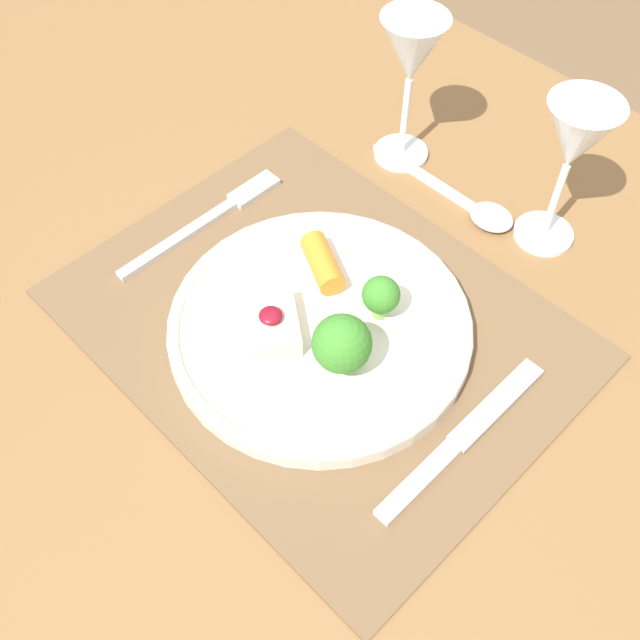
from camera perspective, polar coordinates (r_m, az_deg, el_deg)
The scene contains 9 objects.
ground_plane at distance 1.44m, azimuth -0.06°, elevation -19.14°, with size 8.00×8.00×0.00m, color brown.
dining_table at distance 0.80m, azimuth -0.10°, elevation -3.99°, with size 1.55×1.02×0.78m.
placemat at distance 0.73m, azimuth -0.11°, elevation -0.23°, with size 0.47×0.37×0.00m, color brown.
dinner_plate at distance 0.71m, azimuth 0.08°, elevation -0.36°, with size 0.29×0.29×0.08m.
fork at distance 0.83m, azimuth -8.17°, elevation 7.82°, with size 0.02×0.21×0.01m.
knife at distance 0.66m, azimuth 10.04°, elevation -9.56°, with size 0.02×0.21×0.01m.
spoon at distance 0.85m, azimuth 11.60°, elevation 8.50°, with size 0.20×0.04×0.01m.
wine_glass_near at distance 0.76m, azimuth 18.81°, elevation 12.59°, with size 0.07×0.07×0.17m.
wine_glass_far at distance 0.83m, azimuth 6.98°, elevation 19.22°, with size 0.07×0.07×0.18m.
Camera 1 is at (0.31, -0.30, 1.37)m, focal length 42.00 mm.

